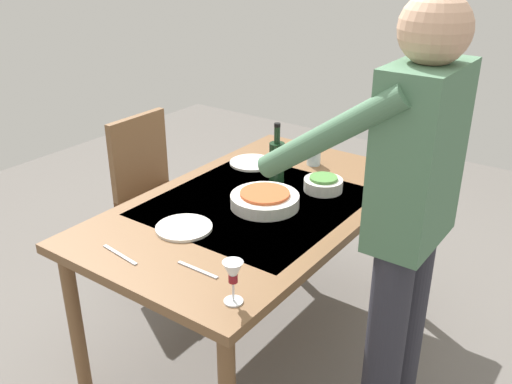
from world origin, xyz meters
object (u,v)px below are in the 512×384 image
(dinner_plate_far, at_px, (252,163))
(serving_bowl_pasta, at_px, (265,199))
(wine_bottle, at_px, (277,161))
(wine_glass_left, at_px, (233,275))
(person_server, at_px, (406,215))
(dinner_plate_near, at_px, (184,228))
(dining_table, at_px, (256,217))
(side_bowl_salad, at_px, (323,184))
(water_cup_near_left, at_px, (314,155))
(water_cup_near_right, at_px, (377,184))
(chair_near, at_px, (154,186))

(dinner_plate_far, bearing_deg, serving_bowl_pasta, 42.50)
(wine_bottle, bearing_deg, wine_glass_left, 25.64)
(person_server, xyz_separation_m, dinner_plate_near, (0.22, -0.83, -0.21))
(person_server, relative_size, dinner_plate_near, 7.34)
(dining_table, distance_m, dinner_plate_far, 0.46)
(dining_table, relative_size, dinner_plate_far, 6.91)
(serving_bowl_pasta, xyz_separation_m, side_bowl_salad, (-0.30, 0.12, 0.00))
(water_cup_near_left, distance_m, dinner_plate_near, 0.91)
(water_cup_near_right, relative_size, dinner_plate_far, 0.41)
(dining_table, height_order, dinner_plate_near, dinner_plate_near)
(wine_glass_left, bearing_deg, chair_near, -124.43)
(chair_near, bearing_deg, person_server, 77.52)
(chair_near, height_order, dinner_plate_near, chair_near)
(dining_table, height_order, water_cup_near_right, water_cup_near_right)
(chair_near, height_order, water_cup_near_left, chair_near)
(water_cup_near_left, distance_m, side_bowl_salad, 0.32)
(side_bowl_salad, height_order, dinner_plate_far, side_bowl_salad)
(water_cup_near_right, bearing_deg, wine_bottle, -68.84)
(person_server, relative_size, water_cup_near_right, 17.70)
(chair_near, height_order, wine_glass_left, chair_near)
(wine_bottle, xyz_separation_m, dinner_plate_far, (-0.13, -0.24, -0.10))
(wine_glass_left, distance_m, water_cup_near_left, 1.25)
(water_cup_near_left, xyz_separation_m, side_bowl_salad, (0.25, 0.20, -0.02))
(side_bowl_salad, height_order, dinner_plate_near, side_bowl_salad)
(wine_bottle, height_order, water_cup_near_right, wine_bottle)
(dining_table, bearing_deg, dinner_plate_far, -141.65)
(water_cup_near_right, height_order, dinner_plate_near, water_cup_near_right)
(dinner_plate_near, bearing_deg, serving_bowl_pasta, 157.86)
(wine_glass_left, distance_m, side_bowl_salad, 0.95)
(wine_bottle, xyz_separation_m, water_cup_near_right, (-0.17, 0.44, -0.06))
(wine_glass_left, bearing_deg, person_server, 143.75)
(side_bowl_salad, bearing_deg, water_cup_near_left, -141.75)
(wine_bottle, height_order, dinner_plate_far, wine_bottle)
(water_cup_near_right, distance_m, serving_bowl_pasta, 0.53)
(water_cup_near_right, xyz_separation_m, serving_bowl_pasta, (0.41, -0.33, -0.01))
(water_cup_near_right, bearing_deg, wine_glass_left, -0.80)
(dining_table, height_order, wine_glass_left, wine_glass_left)
(person_server, bearing_deg, water_cup_near_left, -132.46)
(water_cup_near_right, xyz_separation_m, dinner_plate_near, (0.77, -0.48, -0.04))
(dinner_plate_near, xyz_separation_m, dinner_plate_far, (-0.73, -0.19, 0.00))
(chair_near, distance_m, serving_bowl_pasta, 0.97)
(water_cup_near_right, height_order, side_bowl_salad, water_cup_near_right)
(chair_near, xyz_separation_m, wine_glass_left, (0.84, 1.23, 0.32))
(water_cup_near_right, bearing_deg, dinner_plate_near, -31.93)
(side_bowl_salad, distance_m, dinner_plate_near, 0.71)
(dining_table, bearing_deg, dinner_plate_near, -13.82)
(wine_glass_left, bearing_deg, water_cup_near_right, 179.20)
(wine_glass_left, xyz_separation_m, water_cup_near_right, (-1.04, 0.01, -0.06))
(person_server, xyz_separation_m, water_cup_near_left, (-0.69, -0.76, -0.17))
(dining_table, relative_size, wine_glass_left, 10.52)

